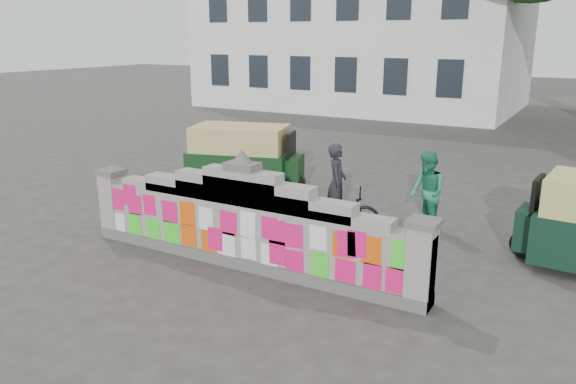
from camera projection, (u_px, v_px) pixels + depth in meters
name	position (u px, v px, depth m)	size (l,w,h in m)	color
ground	(244.00, 266.00, 9.54)	(100.00, 100.00, 0.00)	#383533
parapet_wall	(243.00, 224.00, 9.33)	(6.48, 0.44, 2.01)	#4C4C49
building	(364.00, 30.00, 30.17)	(16.00, 10.00, 8.90)	silver
cyclist_bike	(336.00, 210.00, 11.04)	(0.60, 1.73, 0.91)	black
cyclist_rider	(336.00, 195.00, 10.95)	(0.56, 0.37, 1.54)	#212129
pedestrian	(427.00, 192.00, 11.02)	(0.78, 0.61, 1.60)	#24855E
rickshaw_left	(244.00, 157.00, 14.06)	(3.01, 1.99, 1.62)	black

